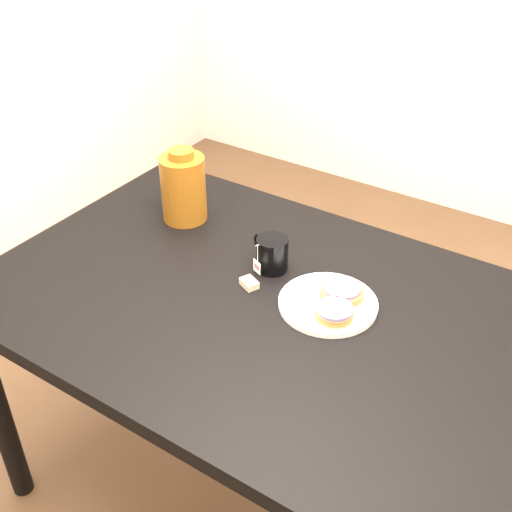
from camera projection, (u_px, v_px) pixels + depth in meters
name	position (u px, v px, depth m)	size (l,w,h in m)	color
ground_plane	(267.00, 495.00, 1.95)	(4.00, 4.00, 0.00)	brown
table	(270.00, 329.00, 1.57)	(1.40, 0.90, 0.75)	black
plate	(328.00, 303.00, 1.51)	(0.23, 0.23, 0.02)	white
bagel_back	(342.00, 291.00, 1.52)	(0.15, 0.15, 0.03)	brown
bagel_front	(334.00, 312.00, 1.45)	(0.11, 0.11, 0.03)	brown
mug	(272.00, 253.00, 1.62)	(0.13, 0.11, 0.09)	black
teabag_pouch	(249.00, 283.00, 1.57)	(0.04, 0.03, 0.02)	#C6B793
bagel_package	(183.00, 187.00, 1.79)	(0.13, 0.13, 0.21)	#5C2F0C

